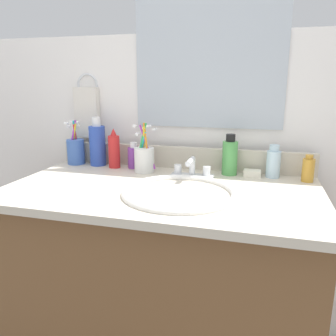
# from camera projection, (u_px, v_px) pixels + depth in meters

# --- Properties ---
(vanity_cabinet) EXTENTS (1.03, 0.55, 0.73)m
(vanity_cabinet) POSITION_uv_depth(u_px,v_px,m) (162.00, 287.00, 1.27)
(vanity_cabinet) COLOR brown
(vanity_cabinet) RESTS_ON ground_plane
(countertop) EXTENTS (1.07, 0.59, 0.03)m
(countertop) POSITION_uv_depth(u_px,v_px,m) (162.00, 191.00, 1.17)
(countertop) COLOR beige
(countertop) RESTS_ON vanity_cabinet
(backsplash) EXTENTS (1.07, 0.02, 0.09)m
(backsplash) POSITION_uv_depth(u_px,v_px,m) (181.00, 157.00, 1.43)
(backsplash) COLOR beige
(backsplash) RESTS_ON countertop
(back_wall) EXTENTS (2.17, 0.04, 1.30)m
(back_wall) POSITION_uv_depth(u_px,v_px,m) (184.00, 187.00, 1.52)
(back_wall) COLOR white
(back_wall) RESTS_ON ground_plane
(mirror_panel) EXTENTS (0.60, 0.01, 0.56)m
(mirror_panel) POSITION_uv_depth(u_px,v_px,m) (209.00, 56.00, 1.34)
(mirror_panel) COLOR #B2BCC6
(towel_ring) EXTENTS (0.10, 0.01, 0.10)m
(towel_ring) POSITION_uv_depth(u_px,v_px,m) (88.00, 85.00, 1.50)
(towel_ring) COLOR silver
(hand_towel) EXTENTS (0.11, 0.04, 0.22)m
(hand_towel) POSITION_uv_depth(u_px,v_px,m) (87.00, 113.00, 1.52)
(hand_towel) COLOR silver
(sink_basin) EXTENTS (0.38, 0.38, 0.11)m
(sink_basin) POSITION_uv_depth(u_px,v_px,m) (180.00, 203.00, 1.11)
(sink_basin) COLOR white
(sink_basin) RESTS_ON countertop
(faucet) EXTENTS (0.16, 0.10, 0.08)m
(faucet) POSITION_uv_depth(u_px,v_px,m) (192.00, 171.00, 1.27)
(faucet) COLOR silver
(faucet) RESTS_ON countertop
(bottle_oil_amber) EXTENTS (0.04, 0.04, 0.10)m
(bottle_oil_amber) POSITION_uv_depth(u_px,v_px,m) (308.00, 169.00, 1.23)
(bottle_oil_amber) COLOR gold
(bottle_oil_amber) RESTS_ON countertop
(bottle_gel_clear) EXTENTS (0.05, 0.05, 0.12)m
(bottle_gel_clear) POSITION_uv_depth(u_px,v_px,m) (273.00, 163.00, 1.28)
(bottle_gel_clear) COLOR silver
(bottle_gel_clear) RESTS_ON countertop
(bottle_spray_red) EXTENTS (0.05, 0.05, 0.17)m
(bottle_spray_red) POSITION_uv_depth(u_px,v_px,m) (114.00, 150.00, 1.43)
(bottle_spray_red) COLOR red
(bottle_spray_red) RESTS_ON countertop
(bottle_cream_purple) EXTENTS (0.05, 0.05, 0.11)m
(bottle_cream_purple) POSITION_uv_depth(u_px,v_px,m) (134.00, 157.00, 1.43)
(bottle_cream_purple) COLOR #7A3899
(bottle_cream_purple) RESTS_ON countertop
(bottle_shampoo_blue) EXTENTS (0.07, 0.07, 0.21)m
(bottle_shampoo_blue) POSITION_uv_depth(u_px,v_px,m) (97.00, 144.00, 1.47)
(bottle_shampoo_blue) COLOR #2D4CB2
(bottle_shampoo_blue) RESTS_ON countertop
(bottle_toner_green) EXTENTS (0.06, 0.06, 0.16)m
(bottle_toner_green) POSITION_uv_depth(u_px,v_px,m) (230.00, 157.00, 1.32)
(bottle_toner_green) COLOR #4C9E4C
(bottle_toner_green) RESTS_ON countertop
(cup_white_ceramic) EXTENTS (0.09, 0.09, 0.20)m
(cup_white_ceramic) POSITION_uv_depth(u_px,v_px,m) (144.00, 158.00, 1.36)
(cup_white_ceramic) COLOR white
(cup_white_ceramic) RESTS_ON countertop
(cup_blue_plastic) EXTENTS (0.08, 0.08, 0.19)m
(cup_blue_plastic) POSITION_uv_depth(u_px,v_px,m) (76.00, 150.00, 1.50)
(cup_blue_plastic) COLOR #3F66B7
(cup_blue_plastic) RESTS_ON countertop
(soap_bar) EXTENTS (0.06, 0.04, 0.02)m
(soap_bar) POSITION_uv_depth(u_px,v_px,m) (252.00, 173.00, 1.31)
(soap_bar) COLOR white
(soap_bar) RESTS_ON countertop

